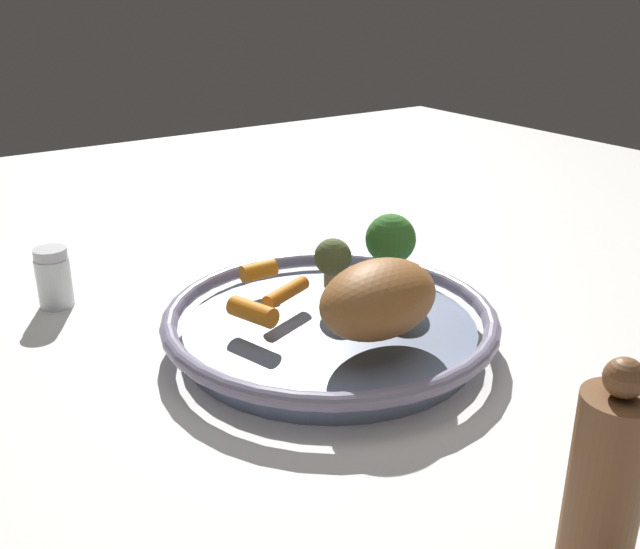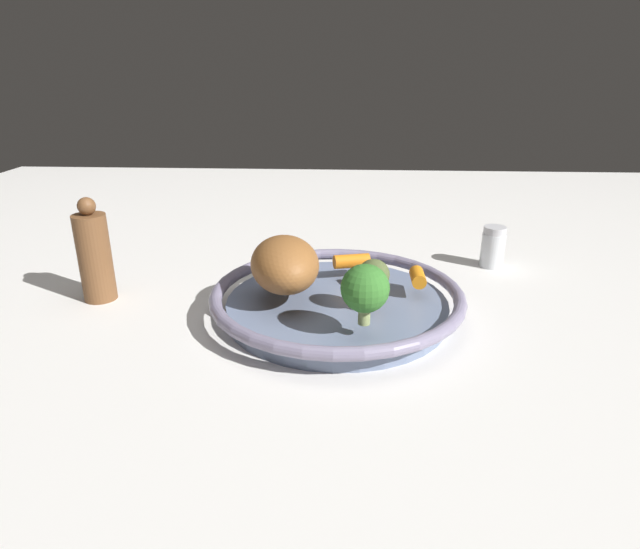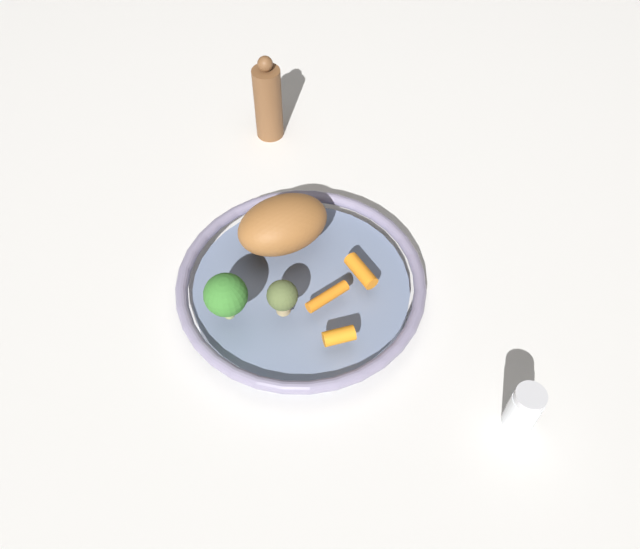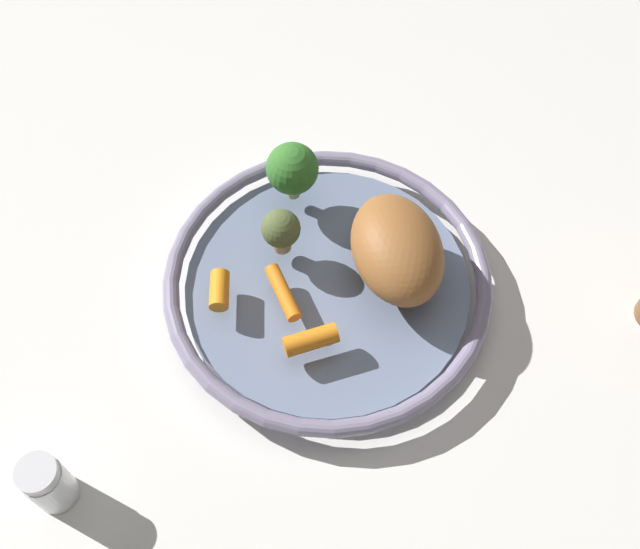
# 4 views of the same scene
# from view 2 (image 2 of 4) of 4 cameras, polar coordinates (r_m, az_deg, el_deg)

# --- Properties ---
(ground_plane) EXTENTS (2.23, 2.23, 0.00)m
(ground_plane) POSITION_cam_2_polar(r_m,az_deg,el_deg) (0.76, 1.79, -4.32)
(ground_plane) COLOR silver
(serving_bowl) EXTENTS (0.35, 0.35, 0.04)m
(serving_bowl) POSITION_cam_2_polar(r_m,az_deg,el_deg) (0.75, 1.81, -2.80)
(serving_bowl) COLOR slate
(serving_bowl) RESTS_ON ground_plane
(roast_chicken_piece) EXTENTS (0.12, 0.15, 0.07)m
(roast_chicken_piece) POSITION_cam_2_polar(r_m,az_deg,el_deg) (0.73, -3.76, 1.11)
(roast_chicken_piece) COLOR #955C2D
(roast_chicken_piece) RESTS_ON serving_bowl
(baby_carrot_near_rim) EXTENTS (0.02, 0.04, 0.02)m
(baby_carrot_near_rim) POSITION_cam_2_polar(r_m,az_deg,el_deg) (0.76, 10.33, -0.28)
(baby_carrot_near_rim) COLOR orange
(baby_carrot_near_rim) RESTS_ON serving_bowl
(baby_carrot_right) EXTENTS (0.04, 0.07, 0.02)m
(baby_carrot_right) POSITION_cam_2_polar(r_m,az_deg,el_deg) (0.76, 5.41, -0.24)
(baby_carrot_right) COLOR orange
(baby_carrot_right) RESTS_ON serving_bowl
(baby_carrot_back) EXTENTS (0.06, 0.04, 0.02)m
(baby_carrot_back) POSITION_cam_2_polar(r_m,az_deg,el_deg) (0.81, 3.37, 1.43)
(baby_carrot_back) COLOR orange
(baby_carrot_back) RESTS_ON serving_bowl
(broccoli_floret_large) EXTENTS (0.06, 0.06, 0.07)m
(broccoli_floret_large) POSITION_cam_2_polar(r_m,az_deg,el_deg) (0.62, 4.80, -1.54)
(broccoli_floret_large) COLOR #98A866
(broccoli_floret_large) RESTS_ON serving_bowl
(broccoli_floret_edge) EXTENTS (0.04, 0.04, 0.06)m
(broccoli_floret_edge) POSITION_cam_2_polar(r_m,az_deg,el_deg) (0.69, 5.71, -0.21)
(broccoli_floret_edge) COLOR tan
(broccoli_floret_edge) RESTS_ON serving_bowl
(salt_shaker) EXTENTS (0.04, 0.04, 0.07)m
(salt_shaker) POSITION_cam_2_polar(r_m,az_deg,el_deg) (0.97, 17.87, 2.80)
(salt_shaker) COLOR silver
(salt_shaker) RESTS_ON ground_plane
(pepper_mill) EXTENTS (0.05, 0.05, 0.16)m
(pepper_mill) POSITION_cam_2_polar(r_m,az_deg,el_deg) (0.85, -22.81, 1.89)
(pepper_mill) COLOR brown
(pepper_mill) RESTS_ON ground_plane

